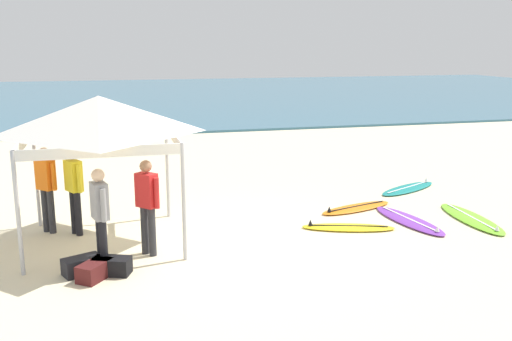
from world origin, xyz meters
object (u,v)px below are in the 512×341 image
at_px(canopy_tent, 99,116).
at_px(surfboard_teal, 408,188).
at_px(surfboard_orange, 356,208).
at_px(gear_bag_on_sand, 82,265).
at_px(person_grey, 100,212).
at_px(surfboard_purple, 409,220).
at_px(person_orange, 46,184).
at_px(surfboard_lime, 471,218).
at_px(person_red, 147,201).
at_px(person_yellow, 74,185).
at_px(gear_bag_by_pole, 112,266).
at_px(gear_bag_near_tent, 95,271).
at_px(surfboard_yellow, 348,227).

height_order(canopy_tent, surfboard_teal, canopy_tent).
bearing_deg(surfboard_teal, canopy_tent, -164.52).
xyz_separation_m(surfboard_orange, gear_bag_on_sand, (-5.86, -2.29, 0.10)).
bearing_deg(person_grey, surfboard_orange, 21.57).
bearing_deg(surfboard_purple, surfboard_orange, 120.79).
bearing_deg(person_orange, surfboard_lime, -9.39).
height_order(canopy_tent, person_red, canopy_tent).
bearing_deg(surfboard_purple, person_red, -174.42).
height_order(surfboard_lime, person_yellow, person_yellow).
height_order(surfboard_orange, person_orange, person_orange).
relative_size(surfboard_purple, gear_bag_by_pole, 3.75).
relative_size(canopy_tent, gear_bag_on_sand, 4.59).
relative_size(surfboard_purple, person_red, 1.31).
bearing_deg(surfboard_lime, person_red, -177.27).
relative_size(person_red, person_yellow, 1.00).
bearing_deg(surfboard_lime, surfboard_purple, 171.28).
relative_size(gear_bag_by_pole, gear_bag_on_sand, 1.00).
xyz_separation_m(person_yellow, gear_bag_by_pole, (0.63, -2.22, -0.85)).
distance_m(person_red, person_orange, 2.52).
relative_size(person_red, gear_bag_on_sand, 2.85).
bearing_deg(surfboard_teal, gear_bag_near_tent, -153.34).
distance_m(surfboard_purple, gear_bag_on_sand, 6.64).
xyz_separation_m(surfboard_lime, person_yellow, (-8.06, 1.15, 0.95)).
relative_size(person_grey, gear_bag_near_tent, 2.85).
xyz_separation_m(surfboard_teal, person_orange, (-8.60, -1.25, 0.95)).
xyz_separation_m(surfboard_teal, person_grey, (-7.57, -3.49, 0.95)).
distance_m(surfboard_yellow, person_red, 4.12).
xyz_separation_m(surfboard_yellow, person_orange, (-5.81, 1.32, 0.95)).
relative_size(gear_bag_near_tent, gear_bag_on_sand, 1.00).
height_order(person_grey, gear_bag_by_pole, person_grey).
bearing_deg(canopy_tent, person_red, -51.30).
bearing_deg(person_yellow, surfboard_orange, 1.97).
distance_m(person_red, gear_bag_by_pole, 1.30).
height_order(surfboard_teal, gear_bag_on_sand, gear_bag_on_sand).
bearing_deg(canopy_tent, gear_bag_on_sand, -104.49).
relative_size(surfboard_orange, surfboard_purple, 0.88).
height_order(surfboard_orange, gear_bag_near_tent, gear_bag_near_tent).
distance_m(canopy_tent, person_grey, 1.99).
relative_size(surfboard_orange, person_yellow, 1.16).
height_order(person_red, person_grey, same).
relative_size(person_red, gear_bag_by_pole, 2.85).
xyz_separation_m(canopy_tent, surfboard_purple, (6.15, -0.38, -2.35)).
xyz_separation_m(surfboard_orange, person_yellow, (-6.02, -0.21, 0.95)).
distance_m(person_orange, gear_bag_by_pole, 2.87).
bearing_deg(gear_bag_near_tent, canopy_tent, 84.09).
bearing_deg(person_grey, gear_bag_near_tent, -108.64).
height_order(surfboard_orange, gear_bag_on_sand, gear_bag_on_sand).
bearing_deg(canopy_tent, gear_bag_by_pole, -87.39).
bearing_deg(gear_bag_near_tent, person_yellow, 98.98).
height_order(surfboard_yellow, surfboard_purple, same).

